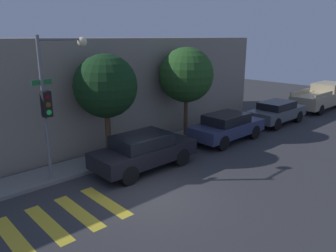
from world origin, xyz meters
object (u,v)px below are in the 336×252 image
(pickup_truck, at_px, (321,96))
(tree_midblock, at_px, (186,75))
(sedan_far_end, at_px, (277,112))
(tree_near_corner, at_px, (106,86))
(sedan_middle, at_px, (227,126))
(traffic_light_pole, at_px, (54,90))
(sedan_near_corner, at_px, (144,151))

(pickup_truck, height_order, tree_midblock, tree_midblock)
(sedan_far_end, distance_m, tree_near_corner, 11.57)
(sedan_far_end, bearing_deg, sedan_middle, 180.00)
(pickup_truck, distance_m, tree_near_corner, 17.92)
(sedan_middle, height_order, tree_midblock, tree_midblock)
(traffic_light_pole, bearing_deg, tree_near_corner, 14.99)
(sedan_middle, distance_m, tree_near_corner, 6.79)
(sedan_far_end, relative_size, pickup_truck, 0.77)
(sedan_middle, relative_size, tree_midblock, 0.91)
(sedan_near_corner, bearing_deg, traffic_light_pole, 157.04)
(traffic_light_pole, xyz_separation_m, sedan_far_end, (13.68, -1.27, -2.70))
(sedan_near_corner, xyz_separation_m, tree_midblock, (4.48, 1.96, 2.57))
(sedan_near_corner, distance_m, sedan_far_end, 10.68)
(traffic_light_pole, height_order, pickup_truck, traffic_light_pole)
(sedan_near_corner, bearing_deg, pickup_truck, 0.00)
(sedan_near_corner, height_order, pickup_truck, pickup_truck)
(pickup_truck, height_order, tree_near_corner, tree_near_corner)
(sedan_middle, distance_m, sedan_far_end, 5.11)
(sedan_far_end, bearing_deg, pickup_truck, 0.00)
(traffic_light_pole, bearing_deg, tree_midblock, 5.24)
(sedan_far_end, height_order, pickup_truck, pickup_truck)
(tree_near_corner, bearing_deg, tree_midblock, 0.00)
(sedan_near_corner, bearing_deg, sedan_middle, 0.00)
(sedan_near_corner, relative_size, sedan_far_end, 1.00)
(sedan_far_end, xyz_separation_m, pickup_truck, (6.54, 0.00, 0.18))
(tree_near_corner, xyz_separation_m, tree_midblock, (4.92, 0.00, 0.10))
(pickup_truck, xyz_separation_m, tree_midblock, (-12.74, 1.96, 2.42))
(tree_midblock, bearing_deg, tree_near_corner, 180.00)
(traffic_light_pole, bearing_deg, sedan_middle, -8.43)
(sedan_near_corner, height_order, sedan_middle, sedan_near_corner)
(sedan_near_corner, relative_size, sedan_middle, 1.01)
(pickup_truck, relative_size, tree_near_corner, 1.24)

